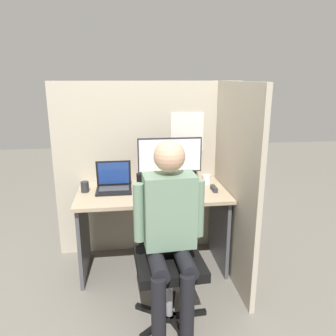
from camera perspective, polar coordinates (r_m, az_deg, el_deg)
name	(u,v)px	position (r m, az deg, el deg)	size (l,w,h in m)	color
ground_plane	(157,289)	(2.93, -1.93, -20.28)	(12.00, 12.00, 0.00)	slate
cubicle_panel_back	(149,169)	(3.22, -3.27, -0.18)	(1.81, 0.05, 1.69)	#B7AD99
cubicle_panel_right	(230,180)	(2.93, 10.70, -2.08)	(0.04, 1.34, 1.69)	#B7AD99
desk	(153,211)	(2.97, -2.69, -7.55)	(1.31, 0.70, 0.75)	tan
paper_box	(170,180)	(3.05, 0.32, -2.12)	(0.30, 0.26, 0.08)	orange
monitor	(170,156)	(3.00, 0.32, 2.03)	(0.59, 0.16, 0.36)	#232328
laptop	(114,185)	(2.92, -9.40, -2.90)	(0.31, 0.24, 0.26)	black
mouse	(142,192)	(2.82, -4.55, -4.11)	(0.06, 0.05, 0.04)	black
stapler	(214,189)	(2.91, 8.00, -3.57)	(0.04, 0.12, 0.04)	#2D2D33
carrot_toy	(165,198)	(2.66, -0.44, -5.20)	(0.04, 0.16, 0.04)	orange
office_chair	(168,245)	(2.43, 0.04, -13.24)	(0.53, 0.56, 1.05)	black
person	(170,225)	(2.17, 0.36, -9.93)	(0.48, 0.46, 1.33)	black
coffee_mug	(206,179)	(3.10, 6.69, -1.94)	(0.08, 0.08, 0.08)	white
pen_cup	(85,187)	(2.93, -14.27, -3.19)	(0.07, 0.07, 0.09)	#28282D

